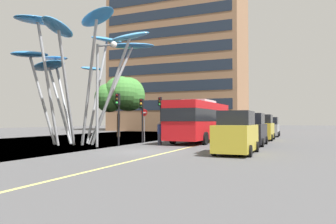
{
  "coord_description": "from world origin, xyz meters",
  "views": [
    {
      "loc": [
        8.37,
        -16.82,
        1.78
      ],
      "look_at": [
        -1.51,
        7.48,
        2.5
      ],
      "focal_mm": 34.55,
      "sensor_mm": 36.0,
      "label": 1
    }
  ],
  "objects_px": {
    "traffic_light_kerb_far": "(142,111)",
    "traffic_light_island_mid": "(160,109)",
    "car_parked_mid": "(251,130)",
    "leaf_sculpture": "(79,53)",
    "car_side_street": "(270,128)",
    "car_parked_near": "(237,134)",
    "no_entry_sign": "(144,120)",
    "traffic_light_kerb_near": "(118,108)",
    "red_bus": "(200,119)",
    "pedestrian": "(160,133)",
    "car_parked_far": "(263,128)",
    "street_lamp": "(102,80)"
  },
  "relations": [
    {
      "from": "traffic_light_kerb_far",
      "to": "traffic_light_island_mid",
      "type": "distance_m",
      "value": 3.72
    },
    {
      "from": "traffic_light_island_mid",
      "to": "car_parked_mid",
      "type": "distance_m",
      "value": 9.0
    },
    {
      "from": "leaf_sculpture",
      "to": "car_side_street",
      "type": "height_order",
      "value": "leaf_sculpture"
    },
    {
      "from": "car_parked_near",
      "to": "no_entry_sign",
      "type": "distance_m",
      "value": 11.64
    },
    {
      "from": "traffic_light_kerb_far",
      "to": "no_entry_sign",
      "type": "xyz_separation_m",
      "value": [
        -0.6,
        1.64,
        -0.73
      ]
    },
    {
      "from": "traffic_light_kerb_far",
      "to": "car_parked_near",
      "type": "height_order",
      "value": "traffic_light_kerb_far"
    },
    {
      "from": "leaf_sculpture",
      "to": "no_entry_sign",
      "type": "relative_size",
      "value": 4.13
    },
    {
      "from": "traffic_light_kerb_near",
      "to": "car_parked_mid",
      "type": "relative_size",
      "value": 0.82
    },
    {
      "from": "leaf_sculpture",
      "to": "car_parked_near",
      "type": "xyz_separation_m",
      "value": [
        12.53,
        -2.67,
        -5.94
      ]
    },
    {
      "from": "red_bus",
      "to": "car_side_street",
      "type": "xyz_separation_m",
      "value": [
        4.65,
        12.3,
        -0.9
      ]
    },
    {
      "from": "red_bus",
      "to": "pedestrian",
      "type": "bearing_deg",
      "value": -114.48
    },
    {
      "from": "traffic_light_kerb_near",
      "to": "car_side_street",
      "type": "height_order",
      "value": "traffic_light_kerb_near"
    },
    {
      "from": "car_parked_far",
      "to": "car_side_street",
      "type": "relative_size",
      "value": 1.12
    },
    {
      "from": "leaf_sculpture",
      "to": "traffic_light_kerb_far",
      "type": "xyz_separation_m",
      "value": [
        4.0,
        2.88,
        -4.45
      ]
    },
    {
      "from": "street_lamp",
      "to": "no_entry_sign",
      "type": "relative_size",
      "value": 2.55
    },
    {
      "from": "traffic_light_kerb_near",
      "to": "traffic_light_kerb_far",
      "type": "height_order",
      "value": "traffic_light_kerb_near"
    },
    {
      "from": "traffic_light_island_mid",
      "to": "car_parked_near",
      "type": "distance_m",
      "value": 12.71
    },
    {
      "from": "traffic_light_kerb_near",
      "to": "leaf_sculpture",
      "type": "bearing_deg",
      "value": 170.87
    },
    {
      "from": "car_side_street",
      "to": "car_parked_mid",
      "type": "bearing_deg",
      "value": -90.93
    },
    {
      "from": "leaf_sculpture",
      "to": "car_parked_far",
      "type": "bearing_deg",
      "value": 40.67
    },
    {
      "from": "car_side_street",
      "to": "no_entry_sign",
      "type": "xyz_separation_m",
      "value": [
        -9.23,
        -13.46,
        0.82
      ]
    },
    {
      "from": "leaf_sculpture",
      "to": "traffic_light_island_mid",
      "type": "relative_size",
      "value": 2.93
    },
    {
      "from": "traffic_light_kerb_near",
      "to": "traffic_light_kerb_far",
      "type": "distance_m",
      "value": 3.5
    },
    {
      "from": "car_parked_mid",
      "to": "pedestrian",
      "type": "relative_size",
      "value": 2.6
    },
    {
      "from": "red_bus",
      "to": "pedestrian",
      "type": "distance_m",
      "value": 4.6
    },
    {
      "from": "car_parked_near",
      "to": "car_side_street",
      "type": "xyz_separation_m",
      "value": [
        0.1,
        20.64,
        -0.06
      ]
    },
    {
      "from": "car_side_street",
      "to": "traffic_light_kerb_far",
      "type": "bearing_deg",
      "value": -119.75
    },
    {
      "from": "car_parked_near",
      "to": "car_parked_far",
      "type": "height_order",
      "value": "car_parked_far"
    },
    {
      "from": "car_parked_near",
      "to": "car_parked_mid",
      "type": "xyz_separation_m",
      "value": [
        -0.13,
        6.56,
        0.0
      ]
    },
    {
      "from": "traffic_light_island_mid",
      "to": "no_entry_sign",
      "type": "bearing_deg",
      "value": -106.08
    },
    {
      "from": "traffic_light_island_mid",
      "to": "car_parked_far",
      "type": "distance_m",
      "value": 9.67
    },
    {
      "from": "pedestrian",
      "to": "traffic_light_island_mid",
      "type": "bearing_deg",
      "value": 113.07
    },
    {
      "from": "car_side_street",
      "to": "street_lamp",
      "type": "xyz_separation_m",
      "value": [
        -9.33,
        -19.72,
        3.56
      ]
    },
    {
      "from": "car_parked_near",
      "to": "pedestrian",
      "type": "xyz_separation_m",
      "value": [
        -6.41,
        4.26,
        -0.21
      ]
    },
    {
      "from": "red_bus",
      "to": "street_lamp",
      "type": "xyz_separation_m",
      "value": [
        -4.68,
        -7.42,
        2.66
      ]
    },
    {
      "from": "traffic_light_kerb_far",
      "to": "car_parked_far",
      "type": "height_order",
      "value": "traffic_light_kerb_far"
    },
    {
      "from": "car_parked_mid",
      "to": "car_parked_far",
      "type": "xyz_separation_m",
      "value": [
        0.13,
        6.88,
        0.01
      ]
    },
    {
      "from": "traffic_light_island_mid",
      "to": "red_bus",
      "type": "bearing_deg",
      "value": -13.01
    },
    {
      "from": "car_parked_near",
      "to": "traffic_light_kerb_far",
      "type": "bearing_deg",
      "value": 146.97
    },
    {
      "from": "car_parked_far",
      "to": "car_parked_mid",
      "type": "bearing_deg",
      "value": -91.11
    },
    {
      "from": "car_parked_mid",
      "to": "no_entry_sign",
      "type": "relative_size",
      "value": 1.62
    },
    {
      "from": "traffic_light_kerb_near",
      "to": "car_side_street",
      "type": "relative_size",
      "value": 0.92
    },
    {
      "from": "street_lamp",
      "to": "no_entry_sign",
      "type": "bearing_deg",
      "value": 89.06
    },
    {
      "from": "car_parked_near",
      "to": "no_entry_sign",
      "type": "bearing_deg",
      "value": 141.8
    },
    {
      "from": "leaf_sculpture",
      "to": "car_parked_near",
      "type": "bearing_deg",
      "value": -12.02
    },
    {
      "from": "traffic_light_kerb_far",
      "to": "street_lamp",
      "type": "distance_m",
      "value": 5.09
    },
    {
      "from": "leaf_sculpture",
      "to": "traffic_light_kerb_near",
      "type": "distance_m",
      "value": 5.87
    },
    {
      "from": "traffic_light_kerb_near",
      "to": "car_parked_mid",
      "type": "bearing_deg",
      "value": 27.97
    },
    {
      "from": "car_parked_near",
      "to": "street_lamp",
      "type": "xyz_separation_m",
      "value": [
        -9.23,
        0.92,
        3.49
      ]
    },
    {
      "from": "leaf_sculpture",
      "to": "car_side_street",
      "type": "distance_m",
      "value": 22.77
    }
  ]
}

